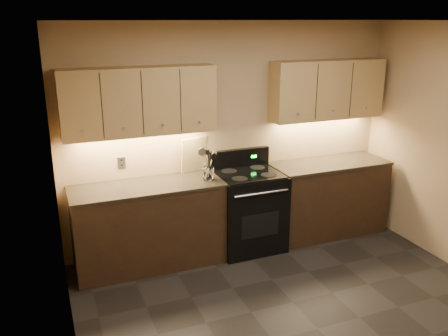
{
  "coord_description": "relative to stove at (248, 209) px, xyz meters",
  "views": [
    {
      "loc": [
        -2.09,
        -3.0,
        2.62
      ],
      "look_at": [
        -0.32,
        1.45,
        1.1
      ],
      "focal_mm": 38.0,
      "sensor_mm": 36.0,
      "label": 1
    }
  ],
  "objects": [
    {
      "name": "floor",
      "position": [
        -0.08,
        -1.68,
        -0.48
      ],
      "size": [
        4.0,
        4.0,
        0.0
      ],
      "primitive_type": "plane",
      "color": "black",
      "rests_on": "ground"
    },
    {
      "name": "ceiling",
      "position": [
        -0.08,
        -1.68,
        2.12
      ],
      "size": [
        4.0,
        4.0,
        0.0
      ],
      "primitive_type": "plane",
      "rotation": [
        3.14,
        0.0,
        0.0
      ],
      "color": "silver",
      "rests_on": "wall_back"
    },
    {
      "name": "wall_back",
      "position": [
        -0.08,
        0.32,
        0.82
      ],
      "size": [
        4.0,
        0.04,
        2.6
      ],
      "primitive_type": "cube",
      "color": "tan",
      "rests_on": "ground"
    },
    {
      "name": "wall_left",
      "position": [
        -2.08,
        -1.68,
        0.82
      ],
      "size": [
        0.04,
        4.0,
        2.6
      ],
      "primitive_type": "cube",
      "color": "tan",
      "rests_on": "ground"
    },
    {
      "name": "counter_left",
      "position": [
        -1.18,
        0.02,
        -0.01
      ],
      "size": [
        1.62,
        0.62,
        0.93
      ],
      "color": "black",
      "rests_on": "ground"
    },
    {
      "name": "counter_right",
      "position": [
        1.1,
        0.02,
        -0.01
      ],
      "size": [
        1.46,
        0.62,
        0.93
      ],
      "color": "black",
      "rests_on": "ground"
    },
    {
      "name": "stove",
      "position": [
        0.0,
        0.0,
        0.0
      ],
      "size": [
        0.76,
        0.68,
        1.14
      ],
      "color": "black",
      "rests_on": "ground"
    },
    {
      "name": "upper_cab_left",
      "position": [
        -1.18,
        0.17,
        1.32
      ],
      "size": [
        1.6,
        0.3,
        0.7
      ],
      "primitive_type": "cube",
      "color": "tan",
      "rests_on": "wall_back"
    },
    {
      "name": "upper_cab_right",
      "position": [
        1.1,
        0.17,
        1.32
      ],
      "size": [
        1.44,
        0.3,
        0.7
      ],
      "primitive_type": "cube",
      "color": "tan",
      "rests_on": "wall_back"
    },
    {
      "name": "outlet_plate",
      "position": [
        -1.38,
        0.31,
        0.64
      ],
      "size": [
        0.08,
        0.01,
        0.12
      ],
      "primitive_type": "cube",
      "color": "#B2B5BA",
      "rests_on": "wall_back"
    },
    {
      "name": "utensil_crock",
      "position": [
        -0.5,
        -0.05,
        0.52
      ],
      "size": [
        0.13,
        0.13,
        0.15
      ],
      "color": "white",
      "rests_on": "counter_left"
    },
    {
      "name": "cutting_board",
      "position": [
        -0.56,
        0.29,
        0.65
      ],
      "size": [
        0.32,
        0.13,
        0.4
      ],
      "primitive_type": "cube",
      "rotation": [
        0.1,
        0.0,
        0.23
      ],
      "color": "#DBC176",
      "rests_on": "counter_left"
    },
    {
      "name": "wooden_spoon",
      "position": [
        -0.54,
        -0.06,
        0.63
      ],
      "size": [
        0.18,
        0.09,
        0.32
      ],
      "primitive_type": null,
      "rotation": [
        -0.08,
        0.41,
        0.06
      ],
      "color": "#DBC176",
      "rests_on": "utensil_crock"
    },
    {
      "name": "black_spoon",
      "position": [
        -0.5,
        -0.04,
        0.62
      ],
      "size": [
        0.11,
        0.14,
        0.31
      ],
      "primitive_type": null,
      "rotation": [
        0.24,
        0.16,
        -0.14
      ],
      "color": "black",
      "rests_on": "utensil_crock"
    },
    {
      "name": "black_turner",
      "position": [
        -0.48,
        -0.07,
        0.63
      ],
      "size": [
        0.13,
        0.13,
        0.34
      ],
      "primitive_type": null,
      "rotation": [
        -0.1,
        -0.06,
        0.32
      ],
      "color": "black",
      "rests_on": "utensil_crock"
    },
    {
      "name": "steel_spatula",
      "position": [
        -0.48,
        -0.03,
        0.64
      ],
      "size": [
        0.17,
        0.11,
        0.35
      ],
      "primitive_type": null,
      "rotation": [
        0.08,
        -0.19,
        -0.22
      ],
      "color": "silver",
      "rests_on": "utensil_crock"
    },
    {
      "name": "steel_skimmer",
      "position": [
        -0.47,
        -0.07,
        0.64
      ],
      "size": [
        0.21,
        0.1,
        0.37
      ],
      "primitive_type": null,
      "rotation": [
        -0.04,
        -0.35,
        0.07
      ],
      "color": "silver",
      "rests_on": "utensil_crock"
    }
  ]
}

